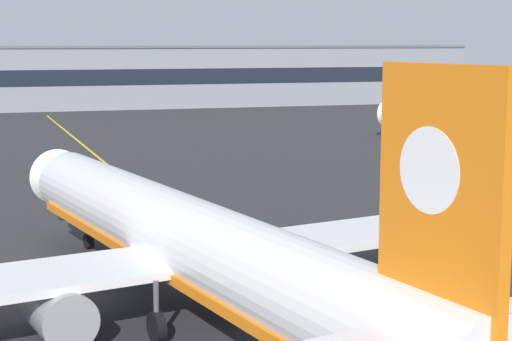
{
  "coord_description": "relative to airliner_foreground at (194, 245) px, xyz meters",
  "views": [
    {
      "loc": [
        -10.97,
        -22.64,
        12.24
      ],
      "look_at": [
        1.27,
        18.53,
        5.58
      ],
      "focal_mm": 58.75,
      "sensor_mm": 36.0,
      "label": 1
    }
  ],
  "objects": [
    {
      "name": "terminal_building",
      "position": [
        9.59,
        121.07,
        2.32
      ],
      "size": [
        142.33,
        12.4,
        11.36
      ],
      "color": "gray",
      "rests_on": "ground"
    },
    {
      "name": "safety_cone_by_nose_gear",
      "position": [
        2.09,
        15.25,
        -3.11
      ],
      "size": [
        0.44,
        0.44,
        0.55
      ],
      "color": "orange",
      "rests_on": "ground"
    },
    {
      "name": "taxiway_centreline",
      "position": [
        3.38,
        17.53,
        -3.37
      ],
      "size": [
        9.86,
        179.76,
        0.01
      ],
      "primitive_type": "cube",
      "rotation": [
        0.0,
        0.0,
        0.05
      ],
      "color": "yellow",
      "rests_on": "ground"
    },
    {
      "name": "airliner_foreground",
      "position": [
        0.0,
        0.0,
        0.0
      ],
      "size": [
        32.26,
        41.06,
        11.65
      ],
      "color": "white",
      "rests_on": "ground"
    }
  ]
}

